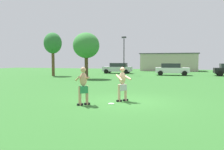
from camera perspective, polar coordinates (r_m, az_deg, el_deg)
ground_plane at (r=11.08m, az=4.19°, el=-6.63°), size 80.00×80.00×0.00m
player_with_cap at (r=10.89m, az=2.66°, el=-1.93°), size 0.80×0.78×1.68m
player_in_green at (r=10.05m, az=-7.29°, el=-2.54°), size 0.75×0.84×1.70m
frisbee at (r=10.37m, az=-0.22°, el=-7.26°), size 0.26×0.26×0.03m
car_white_near_post at (r=30.86m, az=14.92°, el=1.47°), size 4.40×2.24×1.58m
car_silver_far_end at (r=34.07m, az=1.45°, el=1.80°), size 4.35×2.12×1.58m
lamp_post at (r=30.31m, az=3.05°, el=6.04°), size 0.60×0.24×5.15m
outbuilding_behind_lot at (r=44.19m, az=14.24°, el=3.21°), size 10.53×5.65×3.30m
tree_left_field at (r=24.44m, az=-6.55°, el=7.38°), size 2.83×2.83×4.95m
tree_behind_players at (r=29.59m, az=-14.77°, el=7.67°), size 2.24×2.24×5.47m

